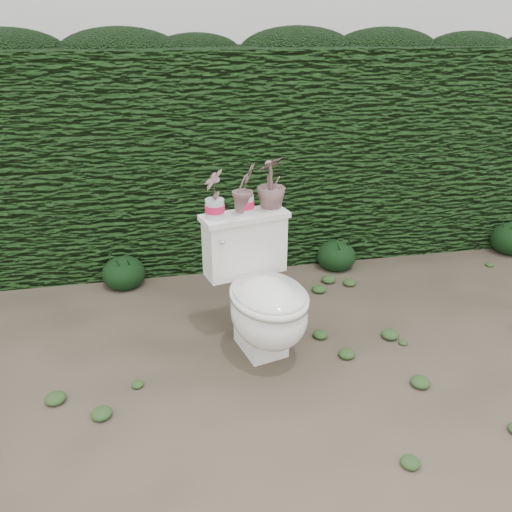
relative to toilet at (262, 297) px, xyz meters
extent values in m
plane|color=brown|center=(-0.09, -0.04, -0.36)|extent=(60.00, 60.00, 0.00)
cube|color=#1D3F15|center=(-0.09, 1.56, 0.44)|extent=(8.00, 1.00, 1.60)
cube|color=silver|center=(0.51, 5.96, 1.64)|extent=(8.00, 3.50, 4.00)
cube|color=white|center=(0.00, 0.02, -0.26)|extent=(0.28, 0.34, 0.20)
ellipsoid|color=white|center=(0.02, -0.08, -0.06)|extent=(0.52, 0.59, 0.39)
cube|color=white|center=(-0.06, 0.23, 0.22)|extent=(0.50, 0.28, 0.34)
cube|color=white|center=(-0.06, 0.23, 0.40)|extent=(0.53, 0.30, 0.03)
cylinder|color=silver|center=(-0.21, 0.10, 0.32)|extent=(0.03, 0.06, 0.02)
sphere|color=silver|center=(-0.21, 0.07, 0.32)|extent=(0.03, 0.03, 0.03)
imported|color=#1F6323|center=(-0.23, 0.19, 0.55)|extent=(0.11, 0.15, 0.26)
imported|color=#1F6323|center=(-0.06, 0.23, 0.56)|extent=(0.19, 0.19, 0.27)
imported|color=#1F6323|center=(0.10, 0.27, 0.57)|extent=(0.23, 0.23, 0.30)
ellipsoid|color=black|center=(-0.83, 0.99, -0.23)|extent=(0.31, 0.31, 0.25)
ellipsoid|color=black|center=(0.80, 0.98, -0.23)|extent=(0.30, 0.30, 0.24)
camera|label=1|loc=(-0.50, -2.39, 1.39)|focal=35.00mm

